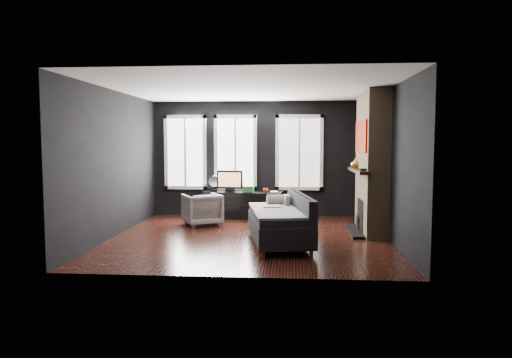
# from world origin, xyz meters

# --- Properties ---
(floor) EXTENTS (5.00, 5.00, 0.00)m
(floor) POSITION_xyz_m (0.00, 0.00, 0.00)
(floor) COLOR black
(floor) RESTS_ON ground
(ceiling) EXTENTS (5.00, 5.00, 0.00)m
(ceiling) POSITION_xyz_m (0.00, 0.00, 2.70)
(ceiling) COLOR white
(ceiling) RESTS_ON ground
(wall_back) EXTENTS (5.00, 0.02, 2.70)m
(wall_back) POSITION_xyz_m (0.00, 2.50, 1.35)
(wall_back) COLOR black
(wall_back) RESTS_ON ground
(wall_left) EXTENTS (0.02, 5.00, 2.70)m
(wall_left) POSITION_xyz_m (-2.50, 0.00, 1.35)
(wall_left) COLOR black
(wall_left) RESTS_ON ground
(wall_right) EXTENTS (0.02, 5.00, 2.70)m
(wall_right) POSITION_xyz_m (2.50, 0.00, 1.35)
(wall_right) COLOR black
(wall_right) RESTS_ON ground
(windows) EXTENTS (4.00, 0.16, 1.76)m
(windows) POSITION_xyz_m (-0.45, 2.46, 2.38)
(windows) COLOR white
(windows) RESTS_ON wall_back
(fireplace) EXTENTS (0.70, 1.62, 2.70)m
(fireplace) POSITION_xyz_m (2.30, 0.60, 1.35)
(fireplace) COLOR #93724C
(fireplace) RESTS_ON floor
(sofa) EXTENTS (1.32, 2.14, 0.86)m
(sofa) POSITION_xyz_m (0.56, -0.50, 0.43)
(sofa) COLOR black
(sofa) RESTS_ON floor
(stripe_pillow) EXTENTS (0.12, 0.32, 0.31)m
(stripe_pillow) POSITION_xyz_m (0.68, 0.08, 0.62)
(stripe_pillow) COLOR gray
(stripe_pillow) RESTS_ON sofa
(armchair) EXTENTS (0.95, 0.93, 0.74)m
(armchair) POSITION_xyz_m (-1.10, 1.14, 0.37)
(armchair) COLOR white
(armchair) RESTS_ON floor
(media_console) EXTENTS (1.83, 0.74, 0.61)m
(media_console) POSITION_xyz_m (-0.33, 2.10, 0.31)
(media_console) COLOR black
(media_console) RESTS_ON floor
(monitor) EXTENTS (0.63, 0.22, 0.55)m
(monitor) POSITION_xyz_m (-0.64, 2.12, 0.89)
(monitor) COLOR black
(monitor) RESTS_ON media_console
(desk_fan) EXTENTS (0.27, 0.27, 0.37)m
(desk_fan) POSITION_xyz_m (-1.01, 2.18, 0.80)
(desk_fan) COLOR #949494
(desk_fan) RESTS_ON media_console
(mug) EXTENTS (0.14, 0.13, 0.12)m
(mug) POSITION_xyz_m (0.19, 2.03, 0.67)
(mug) COLOR #CA4014
(mug) RESTS_ON media_console
(book) EXTENTS (0.17, 0.02, 0.23)m
(book) POSITION_xyz_m (0.30, 2.08, 0.73)
(book) COLOR #BCAC97
(book) RESTS_ON media_console
(storage_box) EXTENTS (0.25, 0.17, 0.13)m
(storage_box) POSITION_xyz_m (-0.20, 2.05, 0.68)
(storage_box) COLOR #2E652D
(storage_box) RESTS_ON media_console
(mantel_vase) EXTENTS (0.24, 0.24, 0.18)m
(mantel_vase) POSITION_xyz_m (2.05, 1.05, 1.32)
(mantel_vase) COLOR gold
(mantel_vase) RESTS_ON fireplace
(mantel_clock) EXTENTS (0.16, 0.16, 0.04)m
(mantel_clock) POSITION_xyz_m (2.05, 0.05, 1.25)
(mantel_clock) COLOR black
(mantel_clock) RESTS_ON fireplace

